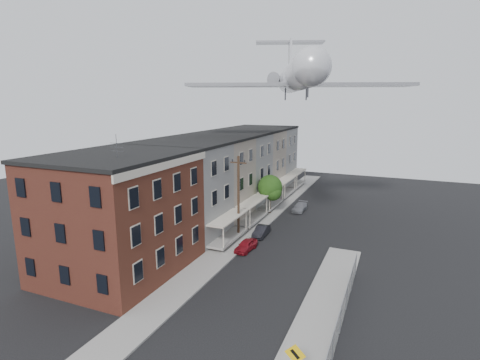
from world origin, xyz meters
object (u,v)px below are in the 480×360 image
at_px(car_mid, 261,231).
at_px(airplane, 297,76).
at_px(car_far, 300,207).
at_px(utility_pole, 238,197).
at_px(car_near, 246,245).
at_px(street_tree, 271,188).
at_px(warning_sign, 295,360).

height_order(car_mid, airplane, airplane).
distance_m(car_mid, car_far, 11.17).
xyz_separation_m(utility_pole, car_mid, (2.00, 1.70, -4.12)).
xyz_separation_m(utility_pole, airplane, (2.86, 11.64, 12.89)).
bearing_deg(airplane, car_near, -93.43).
distance_m(utility_pole, car_near, 5.37).
distance_m(street_tree, car_mid, 8.87).
distance_m(warning_sign, car_far, 32.73).
bearing_deg(car_near, warning_sign, -55.07).
distance_m(warning_sign, airplane, 35.43).
distance_m(car_near, car_mid, 4.50).
xyz_separation_m(utility_pole, street_tree, (0.33, 9.92, -1.22)).
bearing_deg(airplane, street_tree, -145.99).
distance_m(utility_pole, street_tree, 10.00).
relative_size(warning_sign, car_mid, 0.83).
bearing_deg(utility_pole, car_near, -54.44).
bearing_deg(street_tree, car_far, 41.40).
height_order(utility_pole, airplane, airplane).
bearing_deg(car_near, utility_pole, 130.95).
bearing_deg(airplane, utility_pole, -103.83).
bearing_deg(car_mid, car_far, 80.13).
xyz_separation_m(warning_sign, car_near, (-9.20, 16.23, -1.33)).
relative_size(utility_pole, airplane, 0.30).
height_order(car_near, car_far, car_near).
bearing_deg(airplane, car_mid, -94.97).
bearing_deg(car_far, warning_sign, -75.16).
relative_size(street_tree, car_mid, 1.54).
bearing_deg(warning_sign, car_near, 119.55).
bearing_deg(warning_sign, utility_pole, 120.48).
height_order(warning_sign, car_far, warning_sign).
distance_m(warning_sign, utility_pole, 22.25).
height_order(warning_sign, airplane, airplane).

